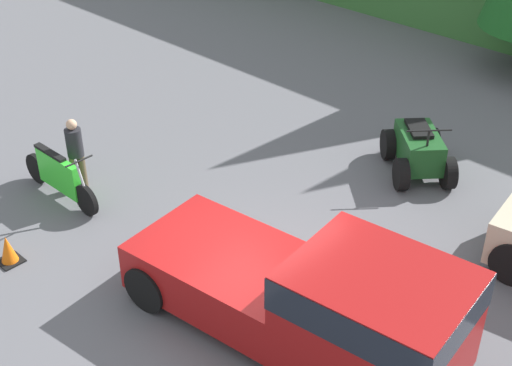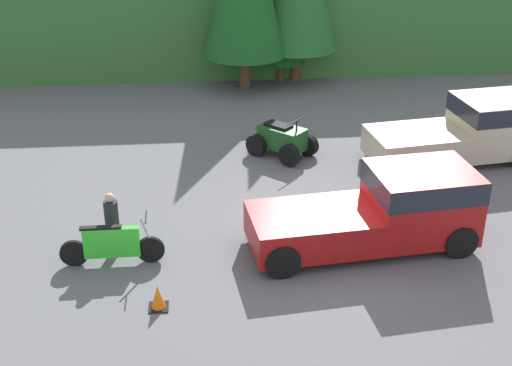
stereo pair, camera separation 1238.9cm
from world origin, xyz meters
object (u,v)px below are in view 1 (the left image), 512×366
object	(u,v)px
dirt_bike	(59,176)
quad_atv	(418,151)
pickup_truck_red	(323,300)
rider_person	(76,152)
traffic_cone	(8,250)

from	to	relation	value
dirt_bike	quad_atv	bearing A→B (deg)	50.90
pickup_truck_red	quad_atv	xyz separation A→B (m)	(-1.86, 5.51, -0.48)
rider_person	traffic_cone	distance (m)	2.62
quad_atv	rider_person	bearing A→B (deg)	-87.87
dirt_bike	traffic_cone	size ratio (longest dim) A/B	4.39
dirt_bike	traffic_cone	bearing A→B (deg)	-59.37
rider_person	traffic_cone	bearing A→B (deg)	-69.97
quad_atv	rider_person	xyz separation A→B (m)	(-4.66, -5.41, 0.36)
dirt_bike	rider_person	xyz separation A→B (m)	(-0.01, 0.45, 0.37)
pickup_truck_red	rider_person	xyz separation A→B (m)	(-6.52, 0.11, -0.12)
dirt_bike	quad_atv	world-z (taller)	quad_atv
dirt_bike	pickup_truck_red	bearing A→B (deg)	2.40
pickup_truck_red	quad_atv	world-z (taller)	pickup_truck_red
dirt_bike	rider_person	distance (m)	0.58
dirt_bike	traffic_cone	xyz separation A→B (m)	(1.12, -1.84, -0.25)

